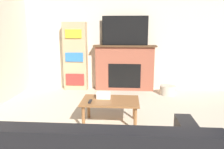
# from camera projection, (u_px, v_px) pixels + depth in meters

# --- Properties ---
(wall_back) EXTENTS (5.46, 0.06, 2.70)m
(wall_back) POSITION_uv_depth(u_px,v_px,m) (115.00, 35.00, 5.41)
(wall_back) COLOR beige
(wall_back) RESTS_ON ground_plane
(fireplace) EXTENTS (1.53, 0.28, 1.12)m
(fireplace) POSITION_uv_depth(u_px,v_px,m) (125.00, 68.00, 5.41)
(fireplace) COLOR brown
(fireplace) RESTS_ON ground_plane
(tv) EXTENTS (1.10, 0.03, 0.69)m
(tv) POSITION_uv_depth(u_px,v_px,m) (125.00, 31.00, 5.21)
(tv) COLOR black
(tv) RESTS_ON fireplace
(coffee_table) EXTENTS (0.90, 0.57, 0.40)m
(coffee_table) POSITION_uv_depth(u_px,v_px,m) (110.00, 103.00, 3.46)
(coffee_table) COLOR brown
(coffee_table) RESTS_ON ground_plane
(tissue_box) EXTENTS (0.22, 0.12, 0.10)m
(tissue_box) POSITION_uv_depth(u_px,v_px,m) (104.00, 95.00, 3.52)
(tissue_box) COLOR white
(tissue_box) RESTS_ON coffee_table
(remote_control) EXTENTS (0.04, 0.15, 0.02)m
(remote_control) POSITION_uv_depth(u_px,v_px,m) (90.00, 101.00, 3.34)
(remote_control) COLOR black
(remote_control) RESTS_ON coffee_table
(bookshelf) EXTENTS (0.57, 0.29, 1.67)m
(bookshelf) POSITION_uv_depth(u_px,v_px,m) (76.00, 57.00, 5.42)
(bookshelf) COLOR tan
(bookshelf) RESTS_ON ground_plane
(storage_basket) EXTENTS (0.36, 0.36, 0.21)m
(storage_basket) POSITION_uv_depth(u_px,v_px,m) (168.00, 90.00, 5.09)
(storage_basket) COLOR #BCB29E
(storage_basket) RESTS_ON ground_plane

